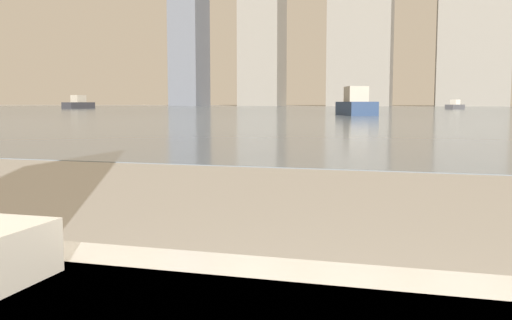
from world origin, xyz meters
TOP-DOWN VIEW (x-y plane):
  - harbor_water at (0.00, 62.00)m, footprint 180.00×110.00m
  - harbor_boat_0 at (4.23, 71.86)m, footprint 2.37×3.07m
  - harbor_boat_3 at (-41.38, 63.50)m, footprint 2.09×4.65m
  - harbor_boat_4 at (-3.49, 36.33)m, footprint 3.13×5.03m
  - skyline_tower_2 at (-11.70, 118.00)m, footprint 12.15×12.37m

SIDE VIEW (x-z plane):
  - harbor_water at x=0.00m, z-range 0.00..0.01m
  - harbor_boat_0 at x=4.23m, z-range -0.15..0.96m
  - harbor_boat_3 at x=-41.38m, z-range -0.24..1.45m
  - harbor_boat_4 at x=-3.49m, z-range -0.25..1.53m
  - skyline_tower_2 at x=-11.70m, z-range 0.00..42.47m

